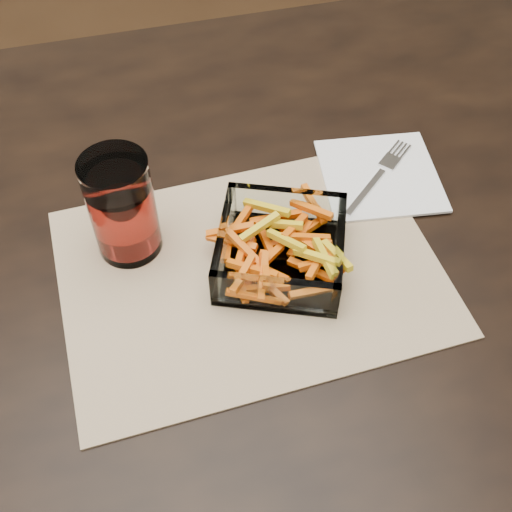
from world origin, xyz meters
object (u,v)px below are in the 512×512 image
Objects in this scene: tumbler at (123,210)px; fork at (380,174)px; dining_table at (175,266)px; glass_bowl at (281,250)px.

tumbler reaches higher than fork.
fork is (0.29, 0.01, 0.10)m from dining_table.
glass_bowl is (0.12, -0.10, 0.11)m from dining_table.
glass_bowl is 1.41× the size of fork.
tumbler is (-0.05, -0.02, 0.15)m from dining_table.
glass_bowl is 0.19m from tumbler.
glass_bowl is 1.37× the size of tumbler.
tumbler is (-0.17, 0.07, 0.04)m from glass_bowl.
glass_bowl reaches higher than fork.
tumbler reaches higher than glass_bowl.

